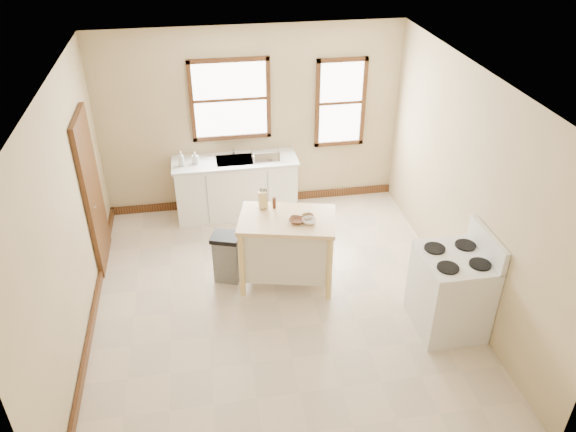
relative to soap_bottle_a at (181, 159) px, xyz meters
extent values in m
plane|color=beige|center=(1.07, -2.13, -1.03)|extent=(5.00, 5.00, 0.00)
plane|color=white|center=(1.07, -2.13, 1.77)|extent=(5.00, 5.00, 0.00)
cube|color=#CEB587|center=(1.07, 0.37, 0.37)|extent=(4.50, 0.04, 2.80)
cube|color=#CEB587|center=(-1.18, -2.13, 0.37)|extent=(0.04, 5.00, 2.80)
cube|color=#CEB587|center=(3.32, -2.13, 0.37)|extent=(0.04, 5.00, 2.80)
cube|color=#391A0F|center=(-1.14, -0.83, 0.02)|extent=(0.06, 0.90, 2.10)
cube|color=#391A0F|center=(1.07, 0.34, -0.97)|extent=(4.50, 0.04, 0.12)
cube|color=#391A0F|center=(-1.15, -2.13, -0.97)|extent=(0.04, 5.00, 0.12)
cylinder|color=silver|center=(0.77, 0.25, 0.00)|extent=(0.03, 0.03, 0.22)
imported|color=#B2B2B2|center=(0.00, 0.00, 0.00)|extent=(0.11, 0.11, 0.23)
imported|color=#B2B2B2|center=(0.20, 0.04, -0.02)|extent=(0.10, 0.10, 0.18)
cylinder|color=#452012|center=(1.14, -1.48, 0.00)|extent=(0.05, 0.05, 0.15)
imported|color=brown|center=(1.35, -1.85, -0.05)|extent=(0.24, 0.24, 0.04)
imported|color=brown|center=(1.51, -1.79, -0.06)|extent=(0.18, 0.18, 0.04)
imported|color=white|center=(1.50, -1.89, -0.05)|extent=(0.24, 0.24, 0.05)
camera|label=1|loc=(0.30, -7.48, 3.55)|focal=35.00mm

